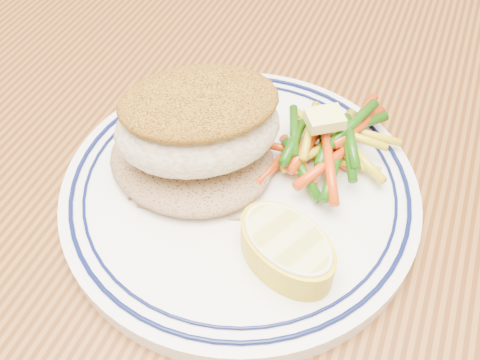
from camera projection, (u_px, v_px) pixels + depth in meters
name	position (u px, v px, depth m)	size (l,w,h in m)	color
dining_table	(287.00, 234.00, 0.48)	(1.50, 0.90, 0.75)	#532B10
plate	(240.00, 190.00, 0.37)	(0.25, 0.25, 0.02)	white
rice_pilaf	(191.00, 155.00, 0.37)	(0.12, 0.10, 0.02)	olive
fish_fillet	(198.00, 121.00, 0.35)	(0.14, 0.13, 0.06)	beige
vegetable_pile	(328.00, 144.00, 0.38)	(0.11, 0.11, 0.03)	red
butter_pat	(325.00, 119.00, 0.36)	(0.02, 0.02, 0.01)	#FEF17C
lemon_wedge	(287.00, 248.00, 0.32)	(0.08, 0.08, 0.03)	yellow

